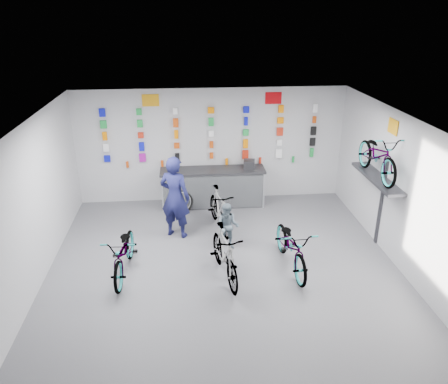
{
  "coord_description": "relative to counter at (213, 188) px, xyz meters",
  "views": [
    {
      "loc": [
        -0.7,
        -7.0,
        4.87
      ],
      "look_at": [
        0.09,
        1.4,
        1.27
      ],
      "focal_mm": 35.0,
      "sensor_mm": 36.0,
      "label": 1
    }
  ],
  "objects": [
    {
      "name": "sign_side",
      "position": [
        3.48,
        -2.34,
        2.16
      ],
      "size": [
        0.02,
        0.4,
        0.3
      ],
      "primitive_type": "cube",
      "color": "orange",
      "rests_on": "wall_right"
    },
    {
      "name": "wall_right",
      "position": [
        3.5,
        -3.54,
        1.01
      ],
      "size": [
        0.0,
        8.0,
        8.0
      ],
      "primitive_type": "plane",
      "rotation": [
        1.57,
        0.0,
        -1.57
      ],
      "color": "silver",
      "rests_on": "floor"
    },
    {
      "name": "spare_wheel",
      "position": [
        -0.84,
        -0.37,
        -0.19
      ],
      "size": [
        0.66,
        0.37,
        0.61
      ],
      "rotation": [
        0.0,
        0.0,
        0.18
      ],
      "color": "black",
      "rests_on": "floor"
    },
    {
      "name": "customer",
      "position": [
        0.16,
        -2.27,
        0.03
      ],
      "size": [
        0.59,
        0.51,
        1.04
      ],
      "primitive_type": "imported",
      "rotation": [
        0.0,
        0.0,
        -0.26
      ],
      "color": "slate",
      "rests_on": "floor"
    },
    {
      "name": "ceiling",
      "position": [
        0.0,
        -3.54,
        2.51
      ],
      "size": [
        8.0,
        8.0,
        0.0
      ],
      "primitive_type": "plane",
      "rotation": [
        3.14,
        0.0,
        0.0
      ],
      "color": "white",
      "rests_on": "wall_back"
    },
    {
      "name": "bike_service",
      "position": [
        0.06,
        -1.36,
        0.01
      ],
      "size": [
        0.77,
        1.72,
        1.0
      ],
      "primitive_type": "imported",
      "rotation": [
        0.0,
        0.0,
        0.19
      ],
      "color": "gray",
      "rests_on": "floor"
    },
    {
      "name": "counter",
      "position": [
        0.0,
        0.0,
        0.0
      ],
      "size": [
        2.7,
        0.66,
        1.0
      ],
      "color": "black",
      "rests_on": "floor"
    },
    {
      "name": "floor",
      "position": [
        0.0,
        -3.54,
        -0.49
      ],
      "size": [
        8.0,
        8.0,
        0.0
      ],
      "primitive_type": "plane",
      "color": "#4E4E53",
      "rests_on": "ground"
    },
    {
      "name": "bike_left",
      "position": [
        -1.94,
        -3.07,
        -0.02
      ],
      "size": [
        0.74,
        1.83,
        0.94
      ],
      "primitive_type": "imported",
      "rotation": [
        0.0,
        0.0,
        -0.07
      ],
      "color": "gray",
      "rests_on": "floor"
    },
    {
      "name": "wall_bracket",
      "position": [
        3.33,
        -2.34,
        0.98
      ],
      "size": [
        0.39,
        1.9,
        2.0
      ],
      "color": "#333338",
      "rests_on": "wall_right"
    },
    {
      "name": "clerk",
      "position": [
        -0.95,
        -1.59,
        0.47
      ],
      "size": [
        0.82,
        0.7,
        1.91
      ],
      "primitive_type": "imported",
      "rotation": [
        0.0,
        0.0,
        2.72
      ],
      "color": "#161846",
      "rests_on": "floor"
    },
    {
      "name": "bike_wall",
      "position": [
        3.25,
        -2.34,
        1.57
      ],
      "size": [
        0.63,
        1.8,
        0.95
      ],
      "primitive_type": "imported",
      "color": "gray",
      "rests_on": "wall_bracket"
    },
    {
      "name": "bike_right",
      "position": [
        1.35,
        -3.16,
        0.0
      ],
      "size": [
        0.78,
        1.9,
        0.98
      ],
      "primitive_type": "imported",
      "rotation": [
        0.0,
        0.0,
        0.07
      ],
      "color": "gray",
      "rests_on": "floor"
    },
    {
      "name": "merch_wall",
      "position": [
        0.01,
        0.39,
        1.29
      ],
      "size": [
        5.55,
        0.08,
        1.56
      ],
      "color": "#0C12BD",
      "rests_on": "wall_back"
    },
    {
      "name": "wall_back",
      "position": [
        0.0,
        0.46,
        1.01
      ],
      "size": [
        7.0,
        0.0,
        7.0
      ],
      "primitive_type": "plane",
      "rotation": [
        1.57,
        0.0,
        0.0
      ],
      "color": "silver",
      "rests_on": "floor"
    },
    {
      "name": "wall_left",
      "position": [
        -3.5,
        -3.54,
        1.01
      ],
      "size": [
        0.0,
        8.0,
        8.0
      ],
      "primitive_type": "plane",
      "rotation": [
        1.57,
        0.0,
        1.57
      ],
      "color": "silver",
      "rests_on": "floor"
    },
    {
      "name": "sign_left",
      "position": [
        -1.5,
        0.44,
        2.23
      ],
      "size": [
        0.42,
        0.02,
        0.3
      ],
      "primitive_type": "cube",
      "color": "orange",
      "rests_on": "wall_back"
    },
    {
      "name": "sign_right",
      "position": [
        1.6,
        0.44,
        2.23
      ],
      "size": [
        0.42,
        0.02,
        0.3
      ],
      "primitive_type": "cube",
      "color": "#BC080E",
      "rests_on": "wall_back"
    },
    {
      "name": "register",
      "position": [
        0.95,
        0.01,
        0.62
      ],
      "size": [
        0.33,
        0.35,
        0.22
      ],
      "primitive_type": "cube",
      "rotation": [
        0.0,
        0.0,
        -0.18
      ],
      "color": "black",
      "rests_on": "counter"
    },
    {
      "name": "bike_center",
      "position": [
        -0.01,
        -3.39,
        0.03
      ],
      "size": [
        0.78,
        1.78,
        1.04
      ],
      "primitive_type": "imported",
      "rotation": [
        0.0,
        0.0,
        0.17
      ],
      "color": "gray",
      "rests_on": "floor"
    }
  ]
}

